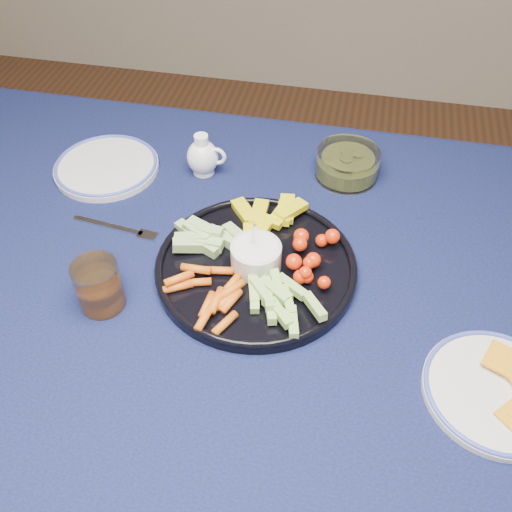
% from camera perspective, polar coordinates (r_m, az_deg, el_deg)
% --- Properties ---
extents(dining_table, '(1.67, 1.07, 0.75)m').
position_cam_1_polar(dining_table, '(0.99, -2.24, -7.62)').
color(dining_table, '#50301A').
rests_on(dining_table, ground).
extents(crudite_platter, '(0.34, 0.34, 0.11)m').
position_cam_1_polar(crudite_platter, '(0.95, -0.14, -0.76)').
color(crudite_platter, black).
rests_on(crudite_platter, dining_table).
extents(creamer_pitcher, '(0.08, 0.06, 0.09)m').
position_cam_1_polar(creamer_pitcher, '(1.15, -5.31, 9.85)').
color(creamer_pitcher, white).
rests_on(creamer_pitcher, dining_table).
extents(pickle_bowl, '(0.12, 0.12, 0.06)m').
position_cam_1_polar(pickle_bowl, '(1.15, 9.11, 8.96)').
color(pickle_bowl, silver).
rests_on(pickle_bowl, dining_table).
extents(cheese_plate, '(0.20, 0.20, 0.02)m').
position_cam_1_polar(cheese_plate, '(0.88, 22.94, -12.24)').
color(cheese_plate, silver).
rests_on(cheese_plate, dining_table).
extents(juice_tumbler, '(0.07, 0.07, 0.09)m').
position_cam_1_polar(juice_tumbler, '(0.92, -15.39, -3.11)').
color(juice_tumbler, silver).
rests_on(juice_tumbler, dining_table).
extents(fork_left, '(0.17, 0.04, 0.00)m').
position_cam_1_polar(fork_left, '(1.06, -13.28, 2.62)').
color(fork_left, silver).
rests_on(fork_left, dining_table).
extents(fork_right, '(0.13, 0.10, 0.00)m').
position_cam_1_polar(fork_right, '(0.88, 22.01, -12.62)').
color(fork_right, silver).
rests_on(fork_right, dining_table).
extents(side_plate_extra, '(0.21, 0.21, 0.02)m').
position_cam_1_polar(side_plate_extra, '(1.20, -14.72, 8.67)').
color(side_plate_extra, silver).
rests_on(side_plate_extra, dining_table).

